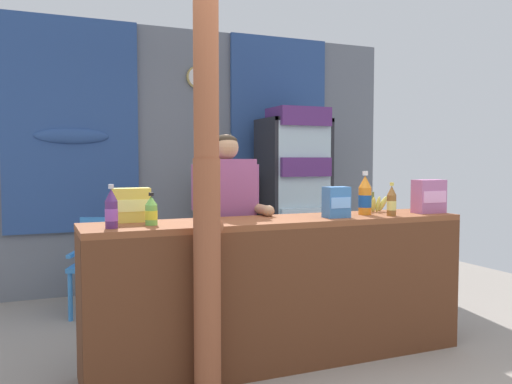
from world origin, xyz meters
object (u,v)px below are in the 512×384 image
object	(u,v)px
soda_bottle_lime_soda	(151,211)
soda_bottle_orange_soda	(365,196)
drink_fridge	(294,190)
snack_box_biscuit	(336,202)
snack_box_wafer	(429,196)
bottle_shelf_rack	(225,229)
snack_box_instant_noodle	(131,205)
plastic_lawn_chair	(100,259)
banana_bunch	(373,204)
stall_counter	(288,279)
shopkeeper	(226,213)
soda_bottle_iced_tea	(392,202)
soda_bottle_grape_soda	(111,210)
timber_post	(207,169)

from	to	relation	value
soda_bottle_lime_soda	soda_bottle_orange_soda	bearing A→B (deg)	0.91
drink_fridge	snack_box_biscuit	xyz separation A→B (m)	(-0.69, -2.01, 0.03)
drink_fridge	soda_bottle_lime_soda	world-z (taller)	drink_fridge
snack_box_biscuit	snack_box_wafer	world-z (taller)	snack_box_wafer
bottle_shelf_rack	snack_box_instant_noodle	distance (m)	2.42
plastic_lawn_chair	banana_bunch	size ratio (longest dim) A/B	3.07
soda_bottle_lime_soda	snack_box_wafer	size ratio (longest dim) A/B	0.80
soda_bottle_orange_soda	snack_box_wafer	distance (m)	0.53
snack_box_biscuit	banana_bunch	xyz separation A→B (m)	(0.48, 0.24, -0.05)
bottle_shelf_rack	soda_bottle_lime_soda	size ratio (longest dim) A/B	6.13
soda_bottle_orange_soda	snack_box_wafer	size ratio (longest dim) A/B	1.27
snack_box_wafer	banana_bunch	xyz separation A→B (m)	(-0.34, 0.22, -0.06)
stall_counter	snack_box_wafer	world-z (taller)	snack_box_wafer
shopkeeper	soda_bottle_iced_tea	bearing A→B (deg)	-28.24
snack_box_instant_noodle	shopkeeper	bearing A→B (deg)	17.50
drink_fridge	snack_box_biscuit	size ratio (longest dim) A/B	9.08
stall_counter	drink_fridge	size ratio (longest dim) A/B	1.36
bottle_shelf_rack	snack_box_wafer	xyz separation A→B (m)	(0.85, -2.24, 0.48)
soda_bottle_grape_soda	shopkeeper	bearing A→B (deg)	30.10
snack_box_wafer	snack_box_instant_noodle	xyz separation A→B (m)	(-2.18, 0.27, -0.02)
bottle_shelf_rack	snack_box_wafer	bearing A→B (deg)	-69.27
snack_box_biscuit	shopkeeper	bearing A→B (deg)	140.62
soda_bottle_lime_soda	bottle_shelf_rack	bearing A→B (deg)	60.26
soda_bottle_orange_soda	snack_box_biscuit	size ratio (longest dim) A/B	1.49
timber_post	soda_bottle_grape_soda	distance (m)	0.61
plastic_lawn_chair	soda_bottle_orange_soda	world-z (taller)	soda_bottle_orange_soda
bottle_shelf_rack	soda_bottle_lime_soda	world-z (taller)	bottle_shelf_rack
drink_fridge	bottle_shelf_rack	xyz separation A→B (m)	(-0.72, 0.24, -0.43)
stall_counter	banana_bunch	size ratio (longest dim) A/B	9.49
bottle_shelf_rack	snack_box_wafer	world-z (taller)	snack_box_wafer
bottle_shelf_rack	shopkeeper	size ratio (longest dim) A/B	0.78
soda_bottle_grape_soda	soda_bottle_orange_soda	bearing A→B (deg)	2.87
bottle_shelf_rack	snack_box_instant_noodle	bearing A→B (deg)	-124.17
soda_bottle_grape_soda	snack_box_instant_noodle	world-z (taller)	soda_bottle_grape_soda
bottle_shelf_rack	snack_box_instant_noodle	xyz separation A→B (m)	(-1.34, -1.97, 0.46)
soda_bottle_orange_soda	banana_bunch	size ratio (longest dim) A/B	1.14
stall_counter	soda_bottle_orange_soda	distance (m)	0.86
plastic_lawn_chair	banana_bunch	bearing A→B (deg)	-39.65
soda_bottle_lime_soda	timber_post	bearing A→B (deg)	-53.50
stall_counter	shopkeeper	size ratio (longest dim) A/B	1.68
snack_box_biscuit	snack_box_instant_noodle	size ratio (longest dim) A/B	0.90
drink_fridge	snack_box_instant_noodle	world-z (taller)	drink_fridge
drink_fridge	snack_box_biscuit	world-z (taller)	drink_fridge
soda_bottle_iced_tea	banana_bunch	size ratio (longest dim) A/B	0.86
banana_bunch	soda_bottle_grape_soda	bearing A→B (deg)	-173.04
bottle_shelf_rack	soda_bottle_iced_tea	world-z (taller)	soda_bottle_iced_tea
timber_post	soda_bottle_orange_soda	world-z (taller)	timber_post
timber_post	snack_box_biscuit	world-z (taller)	timber_post
stall_counter	soda_bottle_iced_tea	bearing A→B (deg)	-2.75
snack_box_wafer	snack_box_instant_noodle	size ratio (longest dim) A/B	1.05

